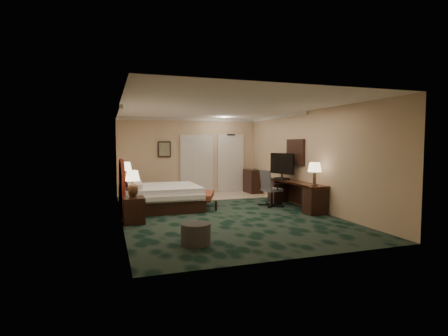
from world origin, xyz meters
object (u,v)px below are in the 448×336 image
object	(u,v)px
lamp_near	(133,184)
desk	(295,194)
desk_chair	(272,188)
bed	(162,197)
nightstand_near	(134,210)
tv	(282,166)
minibar	(253,181)
nightstand_far	(126,194)
bed_bench	(205,200)
lamp_far	(126,174)
ottoman	(196,234)

from	to	relation	value
lamp_near	desk	distance (m)	4.55
desk_chair	bed	bearing A→B (deg)	154.07
nightstand_near	desk	world-z (taller)	desk
tv	minibar	distance (m)	2.45
lamp_near	tv	world-z (taller)	tv
bed	desk	world-z (taller)	desk
bed	lamp_near	world-z (taller)	lamp_near
nightstand_near	nightstand_far	distance (m)	2.88
bed_bench	nightstand_far	bearing A→B (deg)	163.29
lamp_far	minibar	distance (m)	4.57
bed	bed_bench	distance (m)	1.20
nightstand_far	lamp_near	distance (m)	2.99
nightstand_near	nightstand_far	size ratio (longest dim) A/B	1.09
bed	lamp_near	bearing A→B (deg)	-118.58
minibar	bed_bench	bearing A→B (deg)	-136.73
ottoman	tv	bearing A→B (deg)	43.90
desk_chair	nightstand_far	bearing A→B (deg)	139.15
tv	minibar	world-z (taller)	tv
nightstand_far	desk_chair	bearing A→B (deg)	-26.39
bed_bench	minibar	size ratio (longest dim) A/B	1.46
lamp_near	lamp_far	world-z (taller)	lamp_far
desk	bed_bench	bearing A→B (deg)	163.33
bed_bench	desk	distance (m)	2.54
desk	desk_chair	world-z (taller)	desk_chair
ottoman	desk_chair	distance (m)	4.25
tv	nightstand_far	bearing A→B (deg)	146.89
lamp_near	lamp_far	xyz separation A→B (m)	(-0.00, 2.98, -0.00)
nightstand_near	lamp_near	size ratio (longest dim) A/B	0.96
lamp_near	desk_chair	bearing A→B (deg)	14.01
bed	ottoman	xyz separation A→B (m)	(0.07, -3.63, -0.13)
desk_chair	desk	bearing A→B (deg)	-46.20
lamp_near	bed_bench	xyz separation A→B (m)	(2.04, 1.37, -0.68)
bed_bench	desk_chair	bearing A→B (deg)	8.93
bed	minibar	size ratio (longest dim) A/B	2.37
bed	nightstand_near	bearing A→B (deg)	-118.89
lamp_near	desk	world-z (taller)	lamp_near
nightstand_far	ottoman	distance (m)	5.04
lamp_far	desk_chair	bearing A→B (deg)	-27.07
lamp_far	desk	size ratio (longest dim) A/B	0.28
ottoman	tv	world-z (taller)	tv
nightstand_far	lamp_far	world-z (taller)	lamp_far
bed	tv	distance (m)	3.65
bed	minibar	bearing A→B (deg)	29.77
bed_bench	minibar	distance (m)	3.36
tv	nightstand_near	bearing A→B (deg)	-177.09
lamp_near	ottoman	size ratio (longest dim) A/B	1.15
lamp_near	tv	xyz separation A→B (m)	(4.42, 1.32, 0.23)
nightstand_far	desk_chair	distance (m)	4.39
desk	tv	xyz separation A→B (m)	(-0.05, 0.68, 0.76)
lamp_near	desk_chair	world-z (taller)	lamp_near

